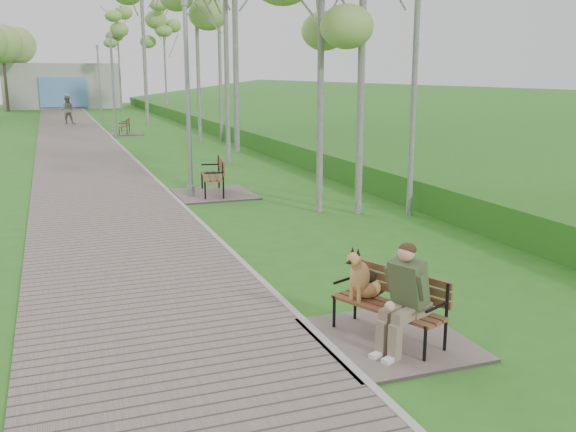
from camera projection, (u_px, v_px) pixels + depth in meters
name	position (u px, v px, depth m)	size (l,w,h in m)	color
ground	(210.00, 233.00, 13.04)	(120.00, 120.00, 0.00)	#29661D
walkway	(75.00, 137.00, 32.11)	(3.50, 67.00, 0.04)	#6D5F58
kerb	(111.00, 136.00, 32.70)	(0.10, 67.00, 0.05)	#999993
embankment	(337.00, 132.00, 35.41)	(14.00, 70.00, 1.60)	#377A23
building_north	(62.00, 86.00, 58.73)	(10.00, 5.20, 4.00)	#9E9E99
bench_main	(386.00, 310.00, 7.63)	(1.75, 1.94, 1.52)	#6D5F58
bench_second	(212.00, 186.00, 17.04)	(1.99, 2.21, 1.22)	#6D5F58
bench_third	(125.00, 130.00, 33.86)	(1.73, 1.92, 1.06)	#6D5F58
lamp_post_near	(188.00, 106.00, 16.30)	(0.19, 0.19, 5.04)	gray
lamp_post_second	(113.00, 89.00, 31.68)	(0.20, 0.20, 5.09)	gray
lamp_post_third	(100.00, 86.00, 42.19)	(0.19, 0.19, 4.93)	gray
pedestrian_near	(68.00, 105.00, 48.07)	(0.59, 0.39, 1.61)	silver
pedestrian_far	(67.00, 110.00, 40.22)	(0.87, 0.68, 1.80)	gray
birch_far_c	(163.00, 24.00, 46.93)	(2.35, 2.35, 8.50)	silver
birch_distant_a	(117.00, 27.00, 53.23)	(2.30, 2.30, 8.74)	silver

